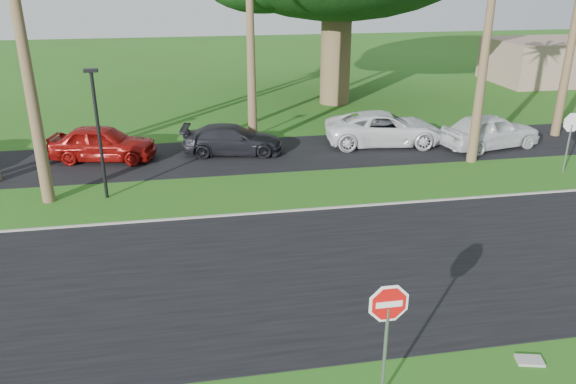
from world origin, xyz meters
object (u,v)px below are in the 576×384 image
Objects in this scene: stop_sign_far at (571,130)px; car_red at (103,143)px; car_pickup at (490,131)px; car_dark at (233,140)px; stop_sign_near at (387,319)px; car_minivan at (384,129)px.

stop_sign_far is 19.26m from car_red.
car_dark is at bearing 72.45° from car_pickup.
stop_sign_near reaches higher than car_pickup.
stop_sign_far is at bearing -102.30° from car_dark.
car_red and car_minivan have the same top height.
car_minivan is at bearing -78.19° from car_red.
car_dark is (-1.54, 15.85, -1.13)m from stop_sign_near.
car_dark is 7.13m from car_minivan.
car_dark is 0.95× the size of car_pickup.
car_dark is (-13.04, 4.85, -1.13)m from stop_sign_far.
car_dark is at bearing -79.18° from car_red.
stop_sign_far is 3.99m from car_pickup.
car_minivan is at bearing 70.79° from stop_sign_near.
stop_sign_far is 0.56× the size of car_pickup.
car_minivan is at bearing -80.61° from car_dark.
stop_sign_near reaches higher than car_minivan.
car_red is at bearing 97.64° from car_dark.
car_red is at bearing 96.76° from car_minivan.
car_red is (-7.10, 15.89, -1.01)m from stop_sign_near.
car_dark is 0.81× the size of car_minivan.
car_minivan is at bearing 61.75° from car_pickup.
car_minivan is at bearing -40.25° from stop_sign_far.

